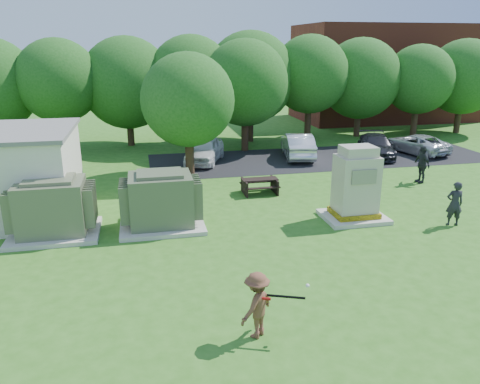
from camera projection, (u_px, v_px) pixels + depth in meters
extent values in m
plane|color=#2D6619|center=(269.00, 276.00, 13.47)|extent=(120.00, 120.00, 0.00)
cube|color=maroon|center=(385.00, 73.00, 41.04)|extent=(15.00, 8.00, 8.00)
cube|color=#232326|center=(322.00, 158.00, 27.45)|extent=(20.00, 6.00, 0.01)
cube|color=beige|center=(55.00, 233.00, 16.34)|extent=(3.00, 2.40, 0.15)
cube|color=#5B6246|center=(52.00, 207.00, 16.04)|extent=(2.20, 1.80, 1.80)
cube|color=#5B6246|center=(49.00, 180.00, 15.75)|extent=(1.60, 1.30, 0.12)
cube|color=#5B6246|center=(12.00, 209.00, 15.78)|extent=(0.32, 1.50, 1.35)
cube|color=#5B6246|center=(91.00, 203.00, 16.29)|extent=(0.32, 1.50, 1.35)
cube|color=beige|center=(162.00, 225.00, 17.08)|extent=(3.00, 2.40, 0.15)
cube|color=#515C40|center=(161.00, 199.00, 16.78)|extent=(2.20, 1.80, 1.80)
cube|color=#515C40|center=(160.00, 174.00, 16.49)|extent=(1.60, 1.30, 0.12)
cube|color=#515C40|center=(125.00, 201.00, 16.52)|extent=(0.32, 1.50, 1.35)
cube|color=#515C40|center=(196.00, 196.00, 17.03)|extent=(0.32, 1.50, 1.35)
cube|color=beige|center=(353.00, 217.00, 17.85)|extent=(2.32, 1.90, 0.16)
cube|color=yellow|center=(354.00, 213.00, 17.80)|extent=(1.64, 1.32, 0.19)
cube|color=#BAB09A|center=(356.00, 184.00, 17.45)|extent=(1.48, 1.16, 2.11)
cube|color=#BAB09A|center=(358.00, 151.00, 17.08)|extent=(1.21, 0.95, 0.37)
cube|color=gray|center=(364.00, 177.00, 16.76)|extent=(0.95, 0.04, 0.53)
cube|color=black|center=(260.00, 179.00, 20.74)|extent=(1.60, 0.62, 0.05)
cube|color=black|center=(257.00, 182.00, 21.28)|extent=(1.60, 0.22, 0.04)
cube|color=black|center=(262.00, 188.00, 20.37)|extent=(1.60, 0.22, 0.04)
cube|color=black|center=(245.00, 187.00, 20.70)|extent=(0.07, 1.20, 0.66)
cube|color=black|center=(275.00, 185.00, 20.98)|extent=(0.07, 1.20, 0.66)
imported|color=brown|center=(257.00, 305.00, 10.47)|extent=(1.15, 1.11, 1.58)
imported|color=black|center=(455.00, 204.00, 17.01)|extent=(0.68, 0.53, 1.67)
imported|color=#27282D|center=(422.00, 164.00, 22.32)|extent=(0.49, 1.07, 1.80)
imported|color=white|center=(205.00, 150.00, 26.30)|extent=(3.03, 4.41, 1.39)
imported|color=silver|center=(298.00, 145.00, 27.39)|extent=(2.30, 4.58, 1.44)
imported|color=black|center=(376.00, 146.00, 27.71)|extent=(3.03, 4.68, 1.26)
imported|color=silver|center=(416.00, 144.00, 28.50)|extent=(2.95, 4.58, 1.17)
cylinder|color=black|center=(286.00, 297.00, 10.34)|extent=(0.81, 0.36, 0.06)
cylinder|color=maroon|center=(266.00, 299.00, 10.26)|extent=(0.23, 0.14, 0.06)
sphere|color=white|center=(308.00, 286.00, 10.43)|extent=(0.09, 0.09, 0.09)
cylinder|color=#47301E|center=(64.00, 128.00, 28.97)|extent=(0.44, 0.44, 2.80)
sphere|color=#235B1C|center=(58.00, 81.00, 28.10)|extent=(5.00, 5.00, 5.00)
cylinder|color=#47301E|center=(130.00, 128.00, 30.59)|extent=(0.44, 0.44, 2.30)
sphere|color=#235B1C|center=(127.00, 83.00, 29.72)|extent=(5.80, 5.80, 5.80)
cylinder|color=#47301E|center=(193.00, 125.00, 30.49)|extent=(0.44, 0.44, 2.70)
sphere|color=#235B1C|center=(191.00, 78.00, 29.60)|extent=(5.40, 5.40, 5.40)
cylinder|color=#47301E|center=(250.00, 123.00, 31.88)|extent=(0.44, 0.44, 2.50)
sphere|color=#235B1C|center=(250.00, 77.00, 30.97)|extent=(6.00, 6.00, 6.00)
cylinder|color=#47301E|center=(308.00, 119.00, 32.25)|extent=(0.44, 0.44, 2.90)
sphere|color=#235B1C|center=(310.00, 74.00, 31.35)|extent=(5.20, 5.20, 5.20)
cylinder|color=#47301E|center=(357.00, 120.00, 33.69)|extent=(0.44, 0.44, 2.40)
sphere|color=#235B1C|center=(360.00, 79.00, 32.82)|extent=(5.60, 5.60, 5.60)
cylinder|color=#47301E|center=(415.00, 118.00, 33.62)|extent=(0.44, 0.44, 2.60)
sphere|color=#235B1C|center=(419.00, 79.00, 32.80)|extent=(4.80, 4.80, 4.80)
cylinder|color=#47301E|center=(458.00, 116.00, 35.00)|extent=(0.44, 0.44, 2.50)
sphere|color=#235B1C|center=(464.00, 77.00, 34.13)|extent=(5.40, 5.40, 5.40)
cylinder|color=#47301E|center=(190.00, 152.00, 23.63)|extent=(0.44, 0.44, 2.40)
sphere|color=#235B1C|center=(188.00, 100.00, 22.85)|extent=(4.60, 4.60, 4.60)
cylinder|color=#47301E|center=(245.00, 130.00, 29.06)|extent=(0.44, 0.44, 2.60)
sphere|color=#235B1C|center=(245.00, 83.00, 28.20)|extent=(5.20, 5.20, 5.20)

